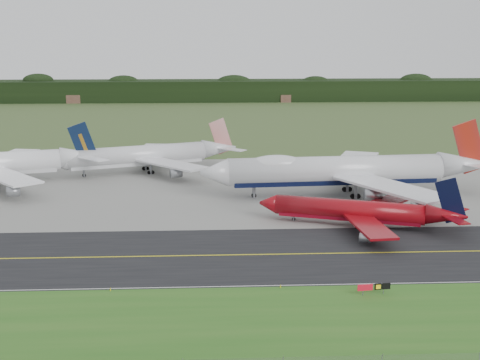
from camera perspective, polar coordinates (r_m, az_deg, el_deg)
name	(u,v)px	position (r m, az deg, el deg)	size (l,w,h in m)	color
ground	(286,247)	(128.37, 3.96, -5.75)	(600.00, 600.00, 0.00)	#384E24
grass_verge	(315,326)	(96.11, 6.44, -12.30)	(400.00, 30.00, 0.01)	#28601C
taxiway	(289,254)	(124.61, 4.18, -6.32)	(400.00, 32.00, 0.02)	black
apron	(264,186)	(177.25, 2.05, -0.56)	(400.00, 78.00, 0.01)	gray
taxiway_centreline	(289,254)	(124.60, 4.18, -6.31)	(400.00, 0.40, 0.00)	yellow
taxiway_edge_line	(300,285)	(110.18, 5.15, -8.92)	(400.00, 0.25, 0.00)	silver
horizon_treeline	(232,92)	(396.54, -0.66, 7.56)	(700.00, 25.00, 12.00)	black
jet_ba_747	(346,170)	(168.44, 9.01, 0.82)	(74.87, 61.87, 18.81)	silver
jet_red_737	(360,211)	(142.87, 10.24, -2.65)	(42.29, 33.47, 11.78)	maroon
jet_star_tail	(147,155)	(196.20, -7.95, 2.09)	(54.61, 44.39, 14.80)	silver
taxiway_sign	(374,287)	(107.68, 11.35, -8.94)	(5.34, 0.85, 1.78)	slate
edge_marker_left	(110,290)	(109.31, -11.00, -9.16)	(0.16, 0.16, 0.50)	yellow
edge_marker_center	(281,286)	(108.78, 3.48, -9.05)	(0.16, 0.16, 0.50)	yellow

